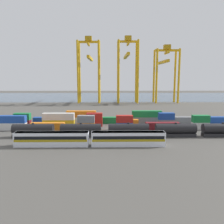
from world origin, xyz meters
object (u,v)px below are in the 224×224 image
(freight_tank_row, at_px, (128,130))
(shipping_container_10, at_px, (23,123))
(shipping_container_27, at_px, (211,120))
(shipping_container_3, at_px, (86,126))
(shipping_container_26, at_px, (179,120))
(shipping_container_0, at_px, (9,126))
(shipping_container_20, at_px, (48,120))
(gantry_crane_west, at_px, (89,64))
(gantry_crane_east, at_px, (165,68))
(passenger_train, at_px, (90,138))
(gantry_crane_central, at_px, (127,63))
(shipping_container_21, at_px, (81,120))
(shipping_container_12, at_px, (59,123))

(freight_tank_row, height_order, shipping_container_10, freight_tank_row)
(shipping_container_10, bearing_deg, shipping_container_27, 4.34)
(shipping_container_3, relative_size, shipping_container_26, 0.50)
(shipping_container_0, bearing_deg, shipping_container_20, 46.18)
(gantry_crane_west, bearing_deg, gantry_crane_east, -0.03)
(passenger_train, bearing_deg, gantry_crane_central, 80.45)
(shipping_container_0, xyz_separation_m, shipping_container_21, (24.51, 11.50, 0.00))
(shipping_container_20, bearing_deg, shipping_container_21, 0.00)
(freight_tank_row, relative_size, gantry_crane_east, 1.71)
(freight_tank_row, height_order, gantry_crane_west, gantry_crane_west)
(shipping_container_26, distance_m, gantry_crane_central, 88.98)
(freight_tank_row, distance_m, gantry_crane_west, 109.44)
(shipping_container_27, bearing_deg, gantry_crane_central, 108.93)
(shipping_container_21, height_order, gantry_crane_central, gantry_crane_central)
(gantry_crane_east, bearing_deg, shipping_container_20, -129.44)
(gantry_crane_east, bearing_deg, shipping_container_3, -118.58)
(shipping_container_27, xyz_separation_m, gantry_crane_west, (-57.33, 82.39, 27.72))
(gantry_crane_east, bearing_deg, gantry_crane_west, 179.97)
(passenger_train, relative_size, shipping_container_0, 3.39)
(shipping_container_10, relative_size, gantry_crane_west, 0.12)
(passenger_train, distance_m, shipping_container_10, 37.94)
(shipping_container_10, distance_m, shipping_container_26, 62.55)
(shipping_container_20, relative_size, gantry_crane_west, 0.25)
(shipping_container_10, bearing_deg, gantry_crane_central, 61.94)
(shipping_container_0, distance_m, shipping_container_21, 27.07)
(shipping_container_26, height_order, shipping_container_27, same)
(shipping_container_20, distance_m, gantry_crane_east, 109.50)
(shipping_container_26, relative_size, shipping_container_27, 1.00)
(shipping_container_3, distance_m, gantry_crane_west, 98.13)
(shipping_container_10, xyz_separation_m, shipping_container_20, (8.41, 5.75, 0.00))
(shipping_container_27, distance_m, gantry_crane_east, 86.02)
(shipping_container_12, xyz_separation_m, gantry_crane_central, (33.44, 88.72, 28.42))
(shipping_container_0, bearing_deg, shipping_container_27, 8.35)
(shipping_container_27, bearing_deg, shipping_container_20, 180.00)
(passenger_train, height_order, shipping_container_20, passenger_train)
(shipping_container_3, xyz_separation_m, shipping_container_10, (-25.02, 5.75, 0.00))
(shipping_container_26, distance_m, gantry_crane_east, 87.14)
(gantry_crane_west, relative_size, gantry_crane_central, 0.99)
(gantry_crane_west, bearing_deg, gantry_crane_central, 1.15)
(shipping_container_12, relative_size, gantry_crane_west, 0.25)
(shipping_container_12, bearing_deg, shipping_container_10, 180.00)
(shipping_container_0, xyz_separation_m, shipping_container_26, (64.91, 11.50, 0.00))
(passenger_train, bearing_deg, shipping_container_3, 98.77)
(passenger_train, bearing_deg, shipping_container_0, 147.23)
(shipping_container_21, xyz_separation_m, gantry_crane_east, (54.29, 82.37, 24.80))
(shipping_container_12, height_order, shipping_container_26, same)
(gantry_crane_west, height_order, gantry_crane_central, gantry_crane_central)
(passenger_train, height_order, shipping_container_3, passenger_train)
(shipping_container_10, relative_size, shipping_container_12, 0.50)
(freight_tank_row, distance_m, shipping_container_26, 31.45)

